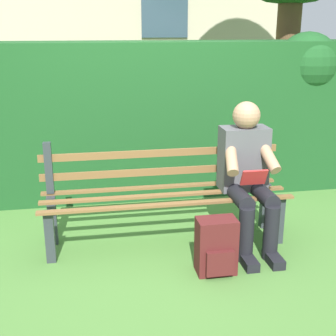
# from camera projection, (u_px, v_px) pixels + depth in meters

# --- Properties ---
(ground) EXTENTS (60.00, 60.00, 0.00)m
(ground) POSITION_uv_depth(u_px,v_px,m) (166.00, 243.00, 3.77)
(ground) COLOR #477533
(park_bench) EXTENTS (1.99, 0.47, 0.85)m
(park_bench) POSITION_uv_depth(u_px,v_px,m) (164.00, 192.00, 3.70)
(park_bench) COLOR #2D3338
(park_bench) RESTS_ON ground
(person_seated) EXTENTS (0.44, 0.73, 1.16)m
(person_seated) POSITION_uv_depth(u_px,v_px,m) (248.00, 172.00, 3.60)
(person_seated) COLOR #4C4C51
(person_seated) RESTS_ON ground
(hedge_backdrop) EXTENTS (6.31, 0.81, 1.68)m
(hedge_backdrop) POSITION_uv_depth(u_px,v_px,m) (132.00, 116.00, 4.74)
(hedge_backdrop) COLOR #19471E
(hedge_backdrop) RESTS_ON ground
(backpack) EXTENTS (0.28, 0.25, 0.42)m
(backpack) POSITION_uv_depth(u_px,v_px,m) (216.00, 247.00, 3.26)
(backpack) COLOR #4C1919
(backpack) RESTS_ON ground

